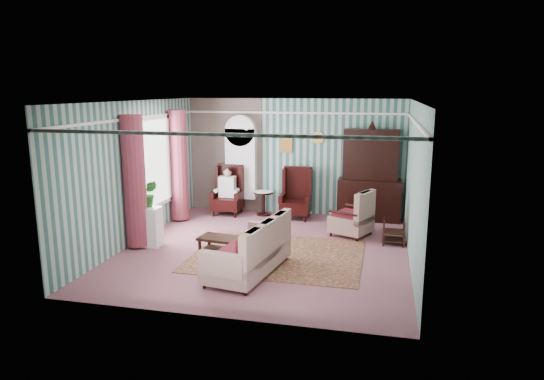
% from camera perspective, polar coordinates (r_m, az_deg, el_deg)
% --- Properties ---
extents(floor, '(6.00, 6.00, 0.00)m').
position_cam_1_polar(floor, '(9.71, -0.70, -6.99)').
color(floor, '#8C5158').
rests_on(floor, ground).
extents(room_shell, '(5.53, 6.02, 2.91)m').
position_cam_1_polar(room_shell, '(9.59, -4.08, 5.06)').
color(room_shell, '#386761').
rests_on(room_shell, ground).
extents(bookcase, '(0.80, 0.28, 2.24)m').
position_cam_1_polar(bookcase, '(12.45, -3.65, 2.50)').
color(bookcase, white).
rests_on(bookcase, floor).
extents(dresser_hutch, '(1.50, 0.56, 2.36)m').
position_cam_1_polar(dresser_hutch, '(11.81, 11.47, 2.08)').
color(dresser_hutch, black).
rests_on(dresser_hutch, floor).
extents(wingback_left, '(0.76, 0.80, 1.25)m').
position_cam_1_polar(wingback_left, '(12.25, -5.26, -0.03)').
color(wingback_left, black).
rests_on(wingback_left, floor).
extents(wingback_right, '(0.76, 0.80, 1.25)m').
position_cam_1_polar(wingback_right, '(11.83, 2.82, -0.43)').
color(wingback_right, black).
rests_on(wingback_right, floor).
extents(seated_woman, '(0.44, 0.40, 1.18)m').
position_cam_1_polar(seated_woman, '(12.26, -5.26, -0.19)').
color(seated_woman, white).
rests_on(seated_woman, floor).
extents(round_side_table, '(0.50, 0.50, 0.60)m').
position_cam_1_polar(round_side_table, '(12.22, -1.00, -1.58)').
color(round_side_table, black).
rests_on(round_side_table, floor).
extents(nest_table, '(0.45, 0.38, 0.54)m').
position_cam_1_polar(nest_table, '(10.24, 14.13, -4.77)').
color(nest_table, black).
rests_on(nest_table, floor).
extents(plant_stand, '(0.55, 0.35, 0.80)m').
position_cam_1_polar(plant_stand, '(10.15, -14.44, -4.18)').
color(plant_stand, white).
rests_on(plant_stand, floor).
extents(rug, '(3.20, 2.60, 0.01)m').
position_cam_1_polar(rug, '(9.37, 0.66, -7.66)').
color(rug, '#4A1A18').
rests_on(rug, floor).
extents(sofa, '(1.26, 2.09, 0.97)m').
position_cam_1_polar(sofa, '(8.37, -2.85, -6.61)').
color(sofa, beige).
rests_on(sofa, floor).
extents(floral_armchair, '(1.05, 1.08, 0.88)m').
position_cam_1_polar(floral_armchair, '(10.62, 9.31, -3.01)').
color(floral_armchair, beige).
rests_on(floral_armchair, floor).
extents(coffee_table, '(1.02, 0.60, 0.37)m').
position_cam_1_polar(coffee_table, '(9.32, -5.61, -6.67)').
color(coffee_table, black).
rests_on(coffee_table, floor).
extents(potted_plant_a, '(0.43, 0.39, 0.42)m').
position_cam_1_polar(potted_plant_a, '(9.93, -15.54, -0.96)').
color(potted_plant_a, '#245119').
rests_on(potted_plant_a, plant_stand).
extents(potted_plant_b, '(0.36, 0.33, 0.54)m').
position_cam_1_polar(potted_plant_b, '(10.02, -14.20, -0.43)').
color(potted_plant_b, '#254E18').
rests_on(potted_plant_b, plant_stand).
extents(potted_plant_c, '(0.20, 0.20, 0.35)m').
position_cam_1_polar(potted_plant_c, '(10.13, -15.00, -0.87)').
color(potted_plant_c, '#1A551E').
rests_on(potted_plant_c, plant_stand).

